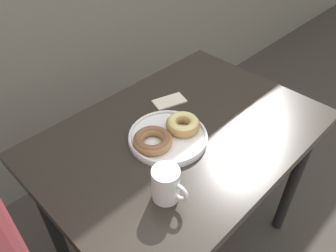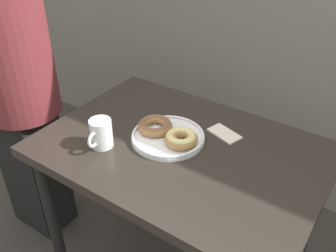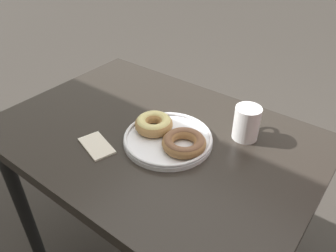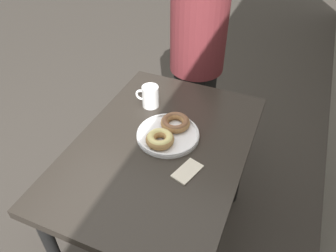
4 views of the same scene
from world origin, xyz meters
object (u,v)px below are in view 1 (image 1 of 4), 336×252
object	(u,v)px
dining_table	(182,151)
donut_plate	(168,134)
coffee_mug	(166,184)
napkin	(169,101)

from	to	relation	value
dining_table	donut_plate	distance (m)	0.14
coffee_mug	napkin	bearing A→B (deg)	43.51
dining_table	coffee_mug	world-z (taller)	coffee_mug
donut_plate	napkin	xyz separation A→B (m)	(0.16, 0.15, -0.02)
donut_plate	napkin	bearing A→B (deg)	43.14
napkin	coffee_mug	bearing A→B (deg)	-136.49
donut_plate	dining_table	bearing A→B (deg)	-7.77
donut_plate	coffee_mug	size ratio (longest dim) A/B	2.47
donut_plate	coffee_mug	distance (m)	0.24
dining_table	coffee_mug	bearing A→B (deg)	-146.42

